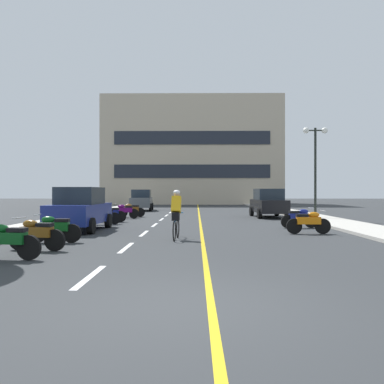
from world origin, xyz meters
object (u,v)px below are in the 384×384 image
at_px(motorcycle_6, 110,213).
at_px(cyclist_rider, 176,213).
at_px(motorcycle_2, 54,228).
at_px(motorcycle_1, 36,234).
at_px(motorcycle_0, 7,240).
at_px(motorcycle_5, 103,215).
at_px(motorcycle_3, 309,222).
at_px(parked_car_near, 80,209).
at_px(parked_car_far, 141,200).
at_px(motorcycle_8, 131,210).
at_px(motorcycle_4, 300,218).
at_px(motorcycle_7, 125,211).
at_px(street_lamp_mid, 315,152).
at_px(parked_car_mid, 269,203).

relative_size(motorcycle_6, cyclist_rider, 0.96).
bearing_deg(motorcycle_2, motorcycle_1, -86.46).
bearing_deg(motorcycle_0, motorcycle_5, 90.42).
bearing_deg(motorcycle_3, parked_car_near, 172.31).
xyz_separation_m(parked_car_far, motorcycle_5, (0.12, -14.89, -0.44)).
distance_m(motorcycle_5, motorcycle_8, 5.98).
distance_m(motorcycle_1, motorcycle_2, 1.70).
height_order(parked_car_near, motorcycle_2, parked_car_near).
distance_m(parked_car_near, motorcycle_0, 7.23).
bearing_deg(cyclist_rider, motorcycle_0, -132.29).
bearing_deg(parked_car_far, cyclist_rider, -79.06).
height_order(parked_car_far, motorcycle_5, parked_car_far).
relative_size(parked_car_near, parked_car_far, 0.98).
xyz_separation_m(motorcycle_0, motorcycle_4, (9.19, 8.52, 0.00)).
xyz_separation_m(motorcycle_5, motorcycle_6, (0.01, 1.56, 0.00)).
bearing_deg(motorcycle_6, motorcycle_2, -89.52).
bearing_deg(motorcycle_7, motorcycle_0, -90.73).
xyz_separation_m(parked_car_far, motorcycle_8, (0.57, -8.93, -0.44)).
bearing_deg(motorcycle_4, motorcycle_0, -137.18).
relative_size(street_lamp_mid, motorcycle_5, 3.19).
height_order(motorcycle_0, motorcycle_1, same).
relative_size(motorcycle_2, motorcycle_6, 1.00).
height_order(motorcycle_5, motorcycle_7, same).
bearing_deg(street_lamp_mid, motorcycle_5, -160.91).
xyz_separation_m(motorcycle_3, motorcycle_5, (-8.96, 4.33, 0.00)).
height_order(motorcycle_3, motorcycle_4, same).
xyz_separation_m(motorcycle_2, motorcycle_7, (0.18, 11.64, 0.00)).
xyz_separation_m(parked_car_mid, cyclist_rider, (-5.32, -11.94, -0.03)).
relative_size(motorcycle_3, motorcycle_4, 1.00).
distance_m(parked_car_mid, motorcycle_6, 10.21).
bearing_deg(motorcycle_2, motorcycle_4, 30.16).
xyz_separation_m(motorcycle_6, cyclist_rider, (3.92, -7.62, 0.41)).
bearing_deg(motorcycle_0, motorcycle_6, 90.32).
xyz_separation_m(street_lamp_mid, motorcycle_6, (-11.68, -2.48, -3.53)).
height_order(motorcycle_2, motorcycle_7, same).
bearing_deg(motorcycle_3, motorcycle_1, -152.97).
height_order(motorcycle_4, motorcycle_7, same).
relative_size(motorcycle_1, motorcycle_2, 0.99).
distance_m(motorcycle_3, cyclist_rider, 5.34).
bearing_deg(motorcycle_1, parked_car_near, 94.28).
distance_m(parked_car_near, motorcycle_5, 3.13).
bearing_deg(parked_car_mid, motorcycle_1, -121.67).
bearing_deg(parked_car_near, motorcycle_4, 7.85).
bearing_deg(street_lamp_mid, parked_car_far, 137.44).
xyz_separation_m(motorcycle_1, motorcycle_5, (-0.19, 8.81, 0.00)).
relative_size(parked_car_mid, motorcycle_7, 2.50).
bearing_deg(motorcycle_7, cyclist_rider, -70.91).
xyz_separation_m(parked_car_mid, motorcycle_4, (0.02, -7.65, -0.44)).
bearing_deg(motorcycle_3, motorcycle_0, -146.15).
relative_size(parked_car_near, motorcycle_0, 2.49).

